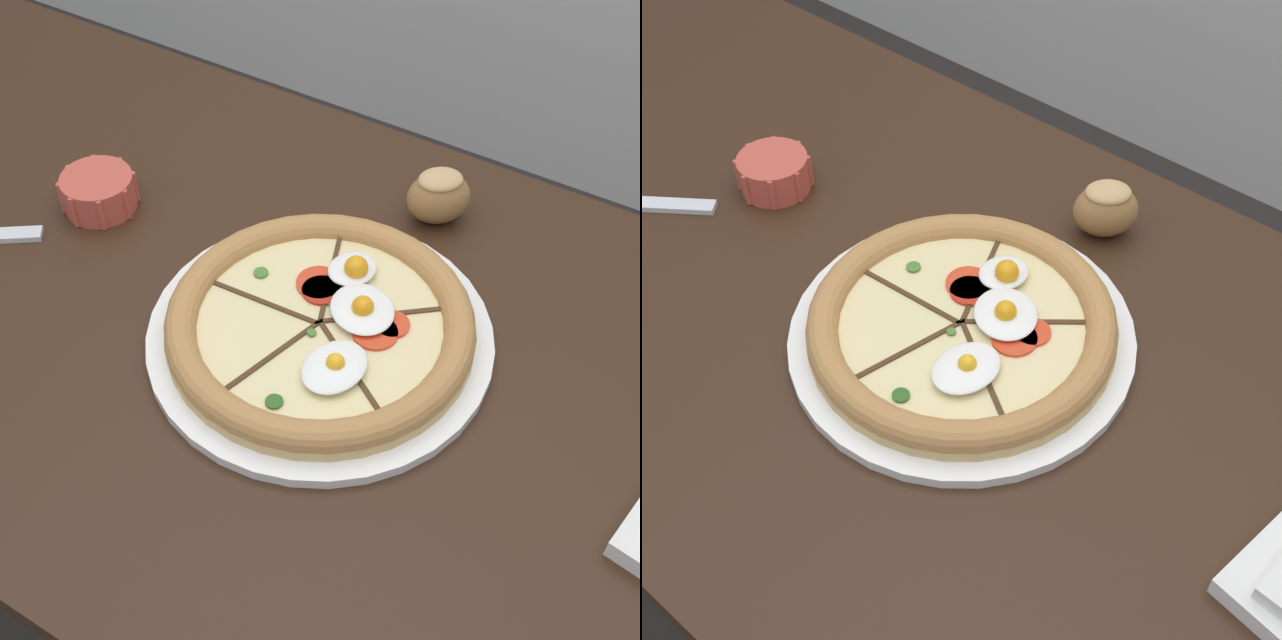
{
  "view_description": "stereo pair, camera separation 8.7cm",
  "coord_description": "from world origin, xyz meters",
  "views": [
    {
      "loc": [
        0.35,
        -0.49,
        1.44
      ],
      "look_at": [
        0.04,
        0.01,
        0.8
      ],
      "focal_mm": 50.0,
      "sensor_mm": 36.0,
      "label": 1
    },
    {
      "loc": [
        0.42,
        -0.44,
        1.44
      ],
      "look_at": [
        0.04,
        0.01,
        0.8
      ],
      "focal_mm": 50.0,
      "sensor_mm": 36.0,
      "label": 2
    }
  ],
  "objects": [
    {
      "name": "pizza",
      "position": [
        0.04,
        0.01,
        0.79
      ],
      "size": [
        0.35,
        0.35,
        0.05
      ],
      "color": "white",
      "rests_on": "dining_table"
    },
    {
      "name": "bread_piece_near",
      "position": [
        0.06,
        0.23,
        0.8
      ],
      "size": [
        0.09,
        0.09,
        0.06
      ],
      "rotation": [
        0.0,
        0.0,
        0.72
      ],
      "color": "olive",
      "rests_on": "dining_table"
    },
    {
      "name": "ramekin_bowl",
      "position": [
        -0.28,
        0.05,
        0.79
      ],
      "size": [
        0.09,
        0.09,
        0.04
      ],
      "color": "#C64C3D",
      "rests_on": "dining_table"
    },
    {
      "name": "dining_table",
      "position": [
        0.0,
        0.0,
        0.66
      ],
      "size": [
        1.55,
        0.72,
        0.77
      ],
      "color": "#331E11",
      "rests_on": "ground_plane"
    },
    {
      "name": "ground_plane",
      "position": [
        0.0,
        0.0,
        0.0
      ],
      "size": [
        12.0,
        12.0,
        0.0
      ],
      "primitive_type": "plane",
      "color": "#2D2826"
    }
  ]
}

